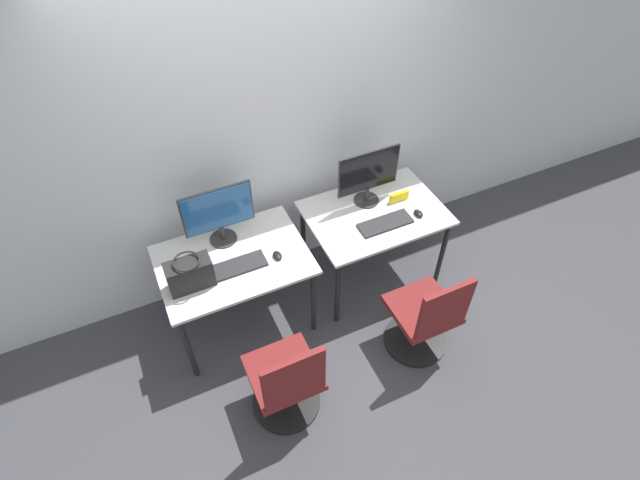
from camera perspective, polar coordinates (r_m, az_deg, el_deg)
ground_plane at (r=4.03m, az=0.91°, el=-10.09°), size 20.00×20.00×0.00m
wall_back at (r=3.61m, az=-4.98°, el=13.34°), size 12.00×0.05×2.80m
desk_left at (r=3.62m, az=-9.79°, el=-2.98°), size 1.05×0.75×0.73m
monitor_left at (r=3.53m, az=-11.54°, el=3.00°), size 0.51×0.20×0.47m
keyboard_left at (r=3.50m, az=-9.52°, el=-3.02°), size 0.42×0.15×0.02m
mouse_left at (r=3.52m, az=-4.90°, el=-1.79°), size 0.06×0.09×0.03m
office_chair_left at (r=3.38m, az=-3.80°, el=-16.08°), size 0.48×0.48×0.88m
desk_right at (r=3.93m, az=6.23°, el=2.36°), size 1.05×0.75×0.73m
monitor_right at (r=3.80m, az=5.56°, el=7.41°), size 0.51×0.20×0.47m
keyboard_right at (r=3.77m, az=7.47°, el=1.90°), size 0.42×0.15×0.02m
mouse_right at (r=3.88m, az=11.18°, el=3.00°), size 0.06×0.09×0.03m
office_chair_right at (r=3.72m, az=11.94°, el=-8.87°), size 0.48×0.48×0.88m
handbag at (r=3.38m, az=-14.66°, el=-3.77°), size 0.30×0.18×0.25m
placard_right at (r=3.97m, az=9.01°, el=4.92°), size 0.16×0.03×0.08m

